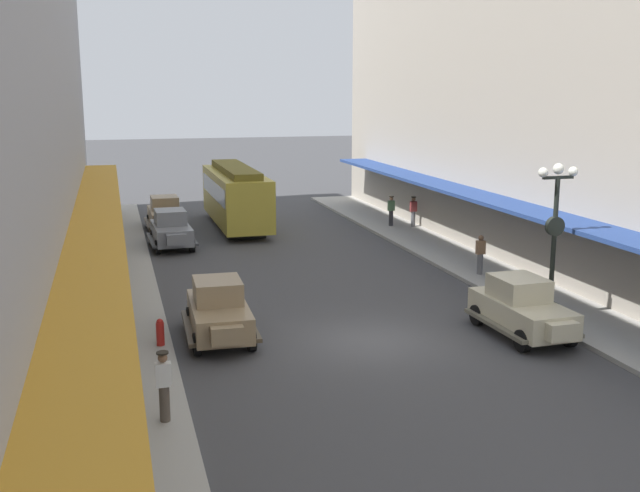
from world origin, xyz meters
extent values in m
plane|color=#424244|center=(0.00, 0.00, 0.00)|extent=(200.00, 200.00, 0.00)
cube|color=#A8A59E|center=(-7.50, 0.00, 0.07)|extent=(3.00, 60.00, 0.15)
cube|color=#A8A59E|center=(7.50, 0.00, 0.07)|extent=(3.00, 60.00, 0.15)
cube|color=orange|center=(-8.10, 0.00, 3.00)|extent=(1.80, 54.00, 0.16)
cube|color=navy|center=(8.10, 0.00, 3.00)|extent=(1.80, 54.00, 0.16)
cube|color=#997F5B|center=(-4.75, 20.81, 0.74)|extent=(1.77, 3.93, 0.80)
cube|color=#997F5B|center=(-4.75, 21.06, 1.49)|extent=(1.47, 1.73, 0.70)
cube|color=#8C9EA8|center=(-4.75, 21.06, 1.49)|extent=(1.40, 1.69, 0.42)
cube|color=#997F5B|center=(-4.71, 18.68, 0.79)|extent=(0.94, 0.38, 0.52)
cube|color=#4C3F2D|center=(-3.80, 20.83, 0.42)|extent=(0.30, 3.51, 0.12)
cube|color=#4C3F2D|center=(-5.70, 20.79, 0.42)|extent=(0.30, 3.51, 0.12)
cylinder|color=black|center=(-3.92, 19.46, 0.34)|extent=(0.23, 0.68, 0.68)
cylinder|color=black|center=(-5.53, 19.43, 0.34)|extent=(0.23, 0.68, 0.68)
cylinder|color=black|center=(-3.97, 22.19, 0.34)|extent=(0.23, 0.68, 0.68)
cylinder|color=black|center=(-5.58, 22.16, 0.34)|extent=(0.23, 0.68, 0.68)
cube|color=beige|center=(4.74, -0.73, 0.74)|extent=(1.82, 3.95, 0.80)
cube|color=beige|center=(4.73, -0.48, 1.49)|extent=(1.49, 1.74, 0.70)
cube|color=#8C9EA8|center=(4.73, -0.48, 1.49)|extent=(1.42, 1.71, 0.42)
cube|color=beige|center=(4.80, -2.86, 0.79)|extent=(0.95, 0.39, 0.52)
cube|color=#6D6856|center=(5.69, -0.70, 0.42)|extent=(0.35, 3.52, 0.12)
cube|color=#6D6856|center=(3.79, -0.76, 0.42)|extent=(0.35, 3.52, 0.12)
cylinder|color=black|center=(5.59, -2.07, 0.34)|extent=(0.24, 0.69, 0.68)
cylinder|color=black|center=(3.97, -2.12, 0.34)|extent=(0.24, 0.69, 0.68)
cylinder|color=black|center=(5.50, 0.66, 0.34)|extent=(0.24, 0.69, 0.68)
cylinder|color=black|center=(3.89, 0.61, 0.34)|extent=(0.24, 0.69, 0.68)
cube|color=#997F5B|center=(-4.50, 1.50, 0.74)|extent=(1.83, 3.95, 0.80)
cube|color=#997F5B|center=(-4.50, 1.75, 1.49)|extent=(1.49, 1.75, 0.70)
cube|color=#8C9EA8|center=(-4.50, 1.75, 1.49)|extent=(1.42, 1.71, 0.42)
cube|color=#997F5B|center=(-4.57, -0.63, 0.79)|extent=(0.95, 0.39, 0.52)
cube|color=#4C3F2D|center=(-3.55, 1.46, 0.42)|extent=(0.35, 3.52, 0.12)
cube|color=#4C3F2D|center=(-5.45, 1.53, 0.42)|extent=(0.35, 3.52, 0.12)
cylinder|color=black|center=(-3.74, 0.10, 0.34)|extent=(0.24, 0.69, 0.68)
cylinder|color=black|center=(-5.36, 0.16, 0.34)|extent=(0.24, 0.69, 0.68)
cylinder|color=black|center=(-3.65, 2.83, 0.34)|extent=(0.24, 0.69, 0.68)
cylinder|color=black|center=(-5.27, 2.89, 0.34)|extent=(0.24, 0.69, 0.68)
cube|color=slate|center=(-4.82, 15.90, 0.74)|extent=(1.83, 3.95, 0.80)
cube|color=slate|center=(-4.83, 16.15, 1.49)|extent=(1.50, 1.75, 0.70)
cube|color=#8C9EA8|center=(-4.83, 16.15, 1.49)|extent=(1.42, 1.71, 0.42)
cube|color=slate|center=(-4.75, 13.78, 0.79)|extent=(0.95, 0.39, 0.52)
cube|color=#393A3D|center=(-3.87, 15.94, 0.42)|extent=(0.36, 3.52, 0.12)
cube|color=#393A3D|center=(-5.77, 15.87, 0.42)|extent=(0.36, 3.52, 0.12)
cylinder|color=black|center=(-3.97, 14.57, 0.34)|extent=(0.24, 0.69, 0.68)
cylinder|color=black|center=(-5.58, 14.51, 0.34)|extent=(0.24, 0.69, 0.68)
cylinder|color=black|center=(-4.06, 17.29, 0.34)|extent=(0.24, 0.69, 0.68)
cylinder|color=black|center=(-5.67, 17.24, 0.34)|extent=(0.24, 0.69, 0.68)
cube|color=gold|center=(-0.86, 20.47, 1.75)|extent=(2.51, 9.60, 2.70)
cube|color=brown|center=(-0.86, 20.47, 3.28)|extent=(1.51, 8.64, 0.36)
cube|color=#8C9EA8|center=(-0.86, 20.47, 2.22)|extent=(2.54, 8.83, 0.95)
cube|color=black|center=(-0.87, 17.59, 0.20)|extent=(2.00, 1.20, 0.40)
cube|color=black|center=(-0.86, 23.35, 0.20)|extent=(2.00, 1.20, 0.40)
cube|color=black|center=(6.40, 0.31, 0.40)|extent=(0.44, 0.44, 0.50)
cylinder|color=black|center=(6.40, 0.31, 2.75)|extent=(0.16, 0.16, 4.20)
cube|color=black|center=(6.40, 0.31, 4.85)|extent=(1.10, 0.10, 0.10)
sphere|color=white|center=(5.85, 0.31, 5.03)|extent=(0.32, 0.32, 0.32)
sphere|color=white|center=(6.95, 0.31, 5.03)|extent=(0.32, 0.32, 0.32)
sphere|color=white|center=(6.40, 0.31, 5.13)|extent=(0.36, 0.36, 0.36)
cylinder|color=black|center=(6.40, 0.31, 3.25)|extent=(0.64, 0.18, 0.64)
cylinder|color=silver|center=(6.40, 0.41, 3.25)|extent=(0.56, 0.02, 0.56)
cylinder|color=#B21E19|center=(-6.35, 0.92, 0.50)|extent=(0.24, 0.24, 0.70)
sphere|color=#B21E19|center=(-6.35, 0.92, 0.87)|extent=(0.20, 0.20, 0.20)
cylinder|color=slate|center=(8.52, 17.37, 0.57)|extent=(0.24, 0.24, 0.85)
cube|color=maroon|center=(8.52, 17.37, 1.28)|extent=(0.36, 0.22, 0.56)
sphere|color=brown|center=(8.52, 17.37, 1.68)|extent=(0.22, 0.22, 0.22)
cylinder|color=black|center=(8.52, 17.37, 1.80)|extent=(0.28, 0.28, 0.04)
cylinder|color=#4C4238|center=(-8.31, 11.68, 0.57)|extent=(0.24, 0.24, 0.85)
cube|color=maroon|center=(-8.31, 11.68, 1.28)|extent=(0.36, 0.22, 0.56)
sphere|color=#9E7051|center=(-8.31, 11.68, 1.68)|extent=(0.22, 0.22, 0.22)
cylinder|color=#2D2D33|center=(7.43, 17.93, 0.57)|extent=(0.24, 0.24, 0.85)
cube|color=#4C724C|center=(7.43, 17.93, 1.28)|extent=(0.36, 0.22, 0.56)
sphere|color=brown|center=(7.43, 17.93, 1.68)|extent=(0.22, 0.22, 0.22)
cylinder|color=black|center=(7.43, 17.93, 1.80)|extent=(0.28, 0.28, 0.04)
cylinder|color=#4C4238|center=(-6.60, -4.44, 0.57)|extent=(0.24, 0.24, 0.85)
cube|color=white|center=(-6.60, -4.44, 1.28)|extent=(0.36, 0.22, 0.56)
sphere|color=brown|center=(-6.60, -4.44, 1.68)|extent=(0.22, 0.22, 0.22)
cylinder|color=black|center=(-6.60, -4.44, 1.80)|extent=(0.28, 0.28, 0.04)
cylinder|color=slate|center=(-8.28, 7.88, 0.57)|extent=(0.24, 0.24, 0.85)
cube|color=white|center=(-8.28, 7.88, 1.28)|extent=(0.36, 0.22, 0.56)
sphere|color=tan|center=(-8.28, 7.88, 1.68)|extent=(0.22, 0.22, 0.22)
cylinder|color=slate|center=(6.96, 6.39, 0.57)|extent=(0.24, 0.24, 0.85)
cube|color=#8C6647|center=(6.96, 6.39, 1.28)|extent=(0.36, 0.22, 0.56)
sphere|color=brown|center=(6.96, 6.39, 1.68)|extent=(0.22, 0.22, 0.22)
camera|label=1|loc=(-7.48, -20.98, 7.65)|focal=42.29mm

